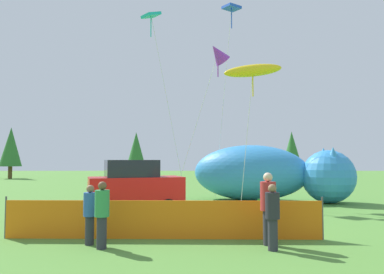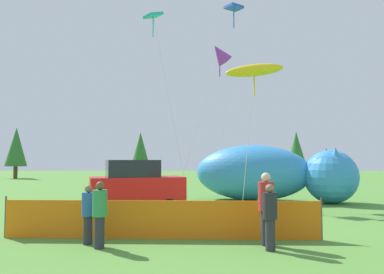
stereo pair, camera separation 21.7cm
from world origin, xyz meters
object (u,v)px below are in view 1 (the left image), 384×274
object	(u,v)px
spectator_in_red_shirt	(274,214)
spectator_in_white_shirt	(270,205)
inflatable_cat	(269,175)
spectator_in_black_shirt	(103,212)
spectator_in_green_shirt	(91,212)
kite_blue_box	(232,12)
kite_yellow_hero	(254,71)
kite_teal_diamond	(153,20)
folding_chair	(265,210)
kite_purple_delta	(219,54)
parked_car	(136,186)

from	to	relation	value
spectator_in_red_shirt	spectator_in_white_shirt	distance (m)	0.60
inflatable_cat	spectator_in_black_shirt	bearing A→B (deg)	-101.60
spectator_in_green_shirt	kite_blue_box	size ratio (longest dim) A/B	0.14
spectator_in_white_shirt	spectator_in_red_shirt	bearing A→B (deg)	-91.22
kite_yellow_hero	kite_blue_box	bearing A→B (deg)	98.50
kite_blue_box	kite_teal_diamond	bearing A→B (deg)	-169.39
folding_chair	spectator_in_white_shirt	xyz separation A→B (m)	(-0.42, -2.79, 0.51)
spectator_in_green_shirt	kite_teal_diamond	world-z (taller)	kite_teal_diamond
spectator_in_black_shirt	kite_blue_box	bearing A→B (deg)	69.87
spectator_in_red_shirt	spectator_in_white_shirt	xyz separation A→B (m)	(0.01, 0.59, 0.15)
inflatable_cat	kite_yellow_hero	xyz separation A→B (m)	(-1.09, -2.16, 5.24)
kite_blue_box	spectator_in_green_shirt	bearing A→B (deg)	-112.51
spectator_in_white_shirt	kite_purple_delta	size ratio (longest dim) A/B	0.22
kite_purple_delta	kite_yellow_hero	xyz separation A→B (m)	(1.60, -1.90, -1.39)
kite_purple_delta	spectator_in_white_shirt	bearing A→B (deg)	-86.58
spectator_in_white_shirt	kite_blue_box	xyz separation A→B (m)	(0.38, 12.41, 10.24)
spectator_in_green_shirt	kite_teal_diamond	xyz separation A→B (m)	(0.36, 11.48, 9.62)
spectator_in_red_shirt	kite_purple_delta	xyz separation A→B (m)	(-0.60, 10.79, 7.15)
inflatable_cat	spectator_in_white_shirt	xyz separation A→B (m)	(-2.08, -10.46, -0.36)
parked_car	inflatable_cat	size ratio (longest dim) A/B	0.51
spectator_in_white_shirt	kite_blue_box	size ratio (longest dim) A/B	0.16
spectator_in_red_shirt	spectator_in_black_shirt	bearing A→B (deg)	177.63
parked_car	kite_blue_box	bearing A→B (deg)	31.73
inflatable_cat	spectator_in_green_shirt	xyz separation A→B (m)	(-6.83, -10.42, -0.55)
spectator_in_white_shirt	spectator_in_black_shirt	size ratio (longest dim) A/B	1.12
kite_yellow_hero	spectator_in_black_shirt	bearing A→B (deg)	-121.38
spectator_in_red_shirt	kite_blue_box	bearing A→B (deg)	88.29
kite_purple_delta	kite_blue_box	world-z (taller)	kite_blue_box
folding_chair	kite_teal_diamond	world-z (taller)	kite_teal_diamond
parked_car	spectator_in_white_shirt	bearing A→B (deg)	-73.30
spectator_in_red_shirt	kite_purple_delta	world-z (taller)	kite_purple_delta
inflatable_cat	spectator_in_red_shirt	world-z (taller)	inflatable_cat
kite_yellow_hero	kite_purple_delta	bearing A→B (deg)	130.10
inflatable_cat	spectator_in_red_shirt	bearing A→B (deg)	-81.82
parked_car	kite_blue_box	distance (m)	12.74
spectator_in_green_shirt	kite_teal_diamond	bearing A→B (deg)	88.22
spectator_in_green_shirt	kite_teal_diamond	distance (m)	14.98
spectator_in_white_shirt	kite_purple_delta	bearing A→B (deg)	93.42
kite_teal_diamond	spectator_in_green_shirt	bearing A→B (deg)	-91.78
kite_teal_diamond	parked_car	bearing A→B (deg)	-91.91
parked_car	kite_teal_diamond	world-z (taller)	kite_teal_diamond
folding_chair	kite_yellow_hero	world-z (taller)	kite_yellow_hero
folding_chair	kite_blue_box	size ratio (longest dim) A/B	0.08
inflatable_cat	kite_blue_box	xyz separation A→B (m)	(-1.70, 1.95, 9.87)
spectator_in_black_shirt	kite_purple_delta	world-z (taller)	kite_purple_delta
spectator_in_black_shirt	kite_yellow_hero	xyz separation A→B (m)	(5.31, 8.71, 5.72)
folding_chair	kite_yellow_hero	size ratio (longest dim) A/B	0.13
kite_blue_box	inflatable_cat	bearing A→B (deg)	-48.90
inflatable_cat	spectator_in_white_shirt	distance (m)	10.67
parked_car	folding_chair	distance (m)	6.29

